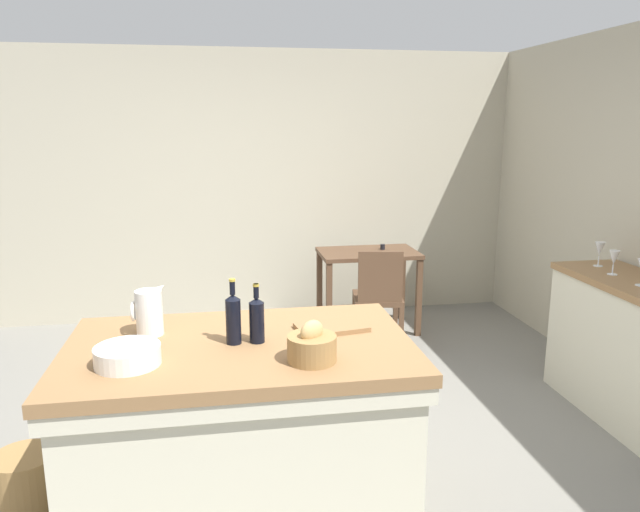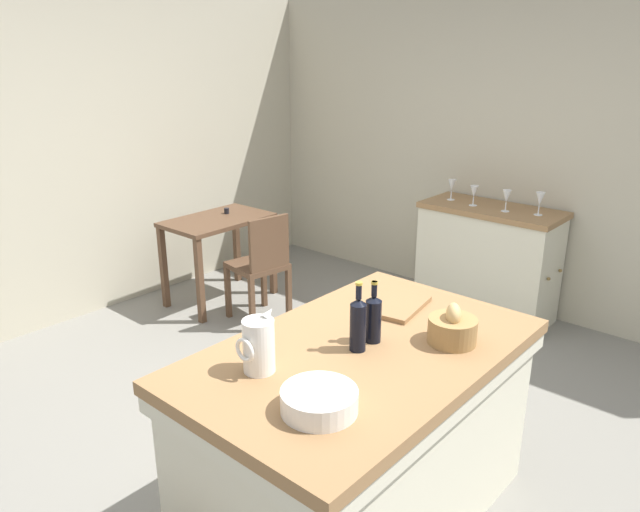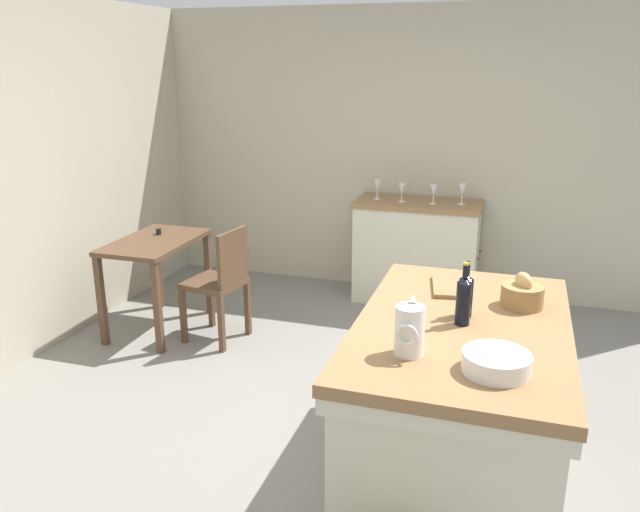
# 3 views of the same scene
# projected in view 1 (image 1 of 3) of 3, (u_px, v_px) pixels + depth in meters

# --- Properties ---
(ground_plane) EXTENTS (6.76, 6.76, 0.00)m
(ground_plane) POSITION_uv_depth(u_px,v_px,m) (288.00, 443.00, 3.64)
(ground_plane) COLOR slate
(wall_back) EXTENTS (5.32, 0.12, 2.60)m
(wall_back) POSITION_uv_depth(u_px,v_px,m) (256.00, 186.00, 5.86)
(wall_back) COLOR #B2AA93
(wall_back) RESTS_ON ground
(island_table) EXTENTS (1.63, 1.02, 0.90)m
(island_table) POSITION_uv_depth(u_px,v_px,m) (242.00, 423.00, 2.91)
(island_table) COLOR olive
(island_table) RESTS_ON ground
(side_cabinet) EXTENTS (0.52, 1.13, 0.93)m
(side_cabinet) POSITION_uv_depth(u_px,v_px,m) (626.00, 347.00, 3.93)
(side_cabinet) COLOR olive
(side_cabinet) RESTS_ON ground
(writing_desk) EXTENTS (0.90, 0.57, 0.81)m
(writing_desk) POSITION_uv_depth(u_px,v_px,m) (368.00, 264.00, 5.51)
(writing_desk) COLOR #513826
(writing_desk) RESTS_ON ground
(wooden_chair) EXTENTS (0.46, 0.46, 0.91)m
(wooden_chair) POSITION_uv_depth(u_px,v_px,m) (378.00, 297.00, 4.96)
(wooden_chair) COLOR #513826
(wooden_chair) RESTS_ON ground
(pitcher) EXTENTS (0.17, 0.13, 0.27)m
(pitcher) POSITION_uv_depth(u_px,v_px,m) (149.00, 312.00, 2.91)
(pitcher) COLOR silver
(pitcher) RESTS_ON island_table
(wash_bowl) EXTENTS (0.28, 0.28, 0.08)m
(wash_bowl) POSITION_uv_depth(u_px,v_px,m) (128.00, 355.00, 2.56)
(wash_bowl) COLOR silver
(wash_bowl) RESTS_ON island_table
(bread_basket) EXTENTS (0.22, 0.22, 0.19)m
(bread_basket) POSITION_uv_depth(u_px,v_px,m) (312.00, 346.00, 2.59)
(bread_basket) COLOR olive
(bread_basket) RESTS_ON island_table
(cutting_board) EXTENTS (0.38, 0.26, 0.02)m
(cutting_board) POSITION_uv_depth(u_px,v_px,m) (331.00, 327.00, 3.00)
(cutting_board) COLOR olive
(cutting_board) RESTS_ON island_table
(wine_bottle_dark) EXTENTS (0.07, 0.07, 0.29)m
(wine_bottle_dark) POSITION_uv_depth(u_px,v_px,m) (257.00, 319.00, 2.81)
(wine_bottle_dark) COLOR black
(wine_bottle_dark) RESTS_ON island_table
(wine_bottle_amber) EXTENTS (0.07, 0.07, 0.32)m
(wine_bottle_amber) POSITION_uv_depth(u_px,v_px,m) (233.00, 317.00, 2.79)
(wine_bottle_amber) COLOR black
(wine_bottle_amber) RESTS_ON island_table
(wine_glass_middle) EXTENTS (0.07, 0.07, 0.16)m
(wine_glass_middle) POSITION_uv_depth(u_px,v_px,m) (614.00, 258.00, 3.93)
(wine_glass_middle) COLOR white
(wine_glass_middle) RESTS_ON side_cabinet
(wine_glass_right) EXTENTS (0.07, 0.07, 0.17)m
(wine_glass_right) POSITION_uv_depth(u_px,v_px,m) (600.00, 250.00, 4.16)
(wine_glass_right) COLOR white
(wine_glass_right) RESTS_ON side_cabinet
(wicker_hamper) EXTENTS (0.32, 0.32, 0.31)m
(wicker_hamper) POSITION_uv_depth(u_px,v_px,m) (27.00, 483.00, 2.97)
(wicker_hamper) COLOR olive
(wicker_hamper) RESTS_ON ground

